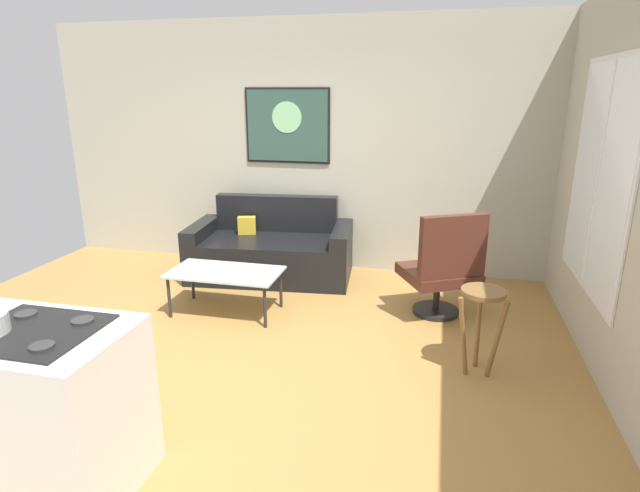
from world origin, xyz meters
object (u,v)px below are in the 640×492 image
at_px(couch, 272,251).
at_px(wall_painting, 287,126).
at_px(bar_stool, 482,309).
at_px(armchair, 443,268).
at_px(coffee_table, 225,274).

distance_m(couch, wall_painting, 1.44).
bearing_deg(bar_stool, couch, 142.49).
bearing_deg(wall_painting, armchair, -33.12).
xyz_separation_m(couch, wall_painting, (0.07, 0.48, 1.35)).
height_order(couch, armchair, armchair).
bearing_deg(bar_stool, wall_painting, 134.39).
bearing_deg(wall_painting, coffee_table, -95.93).
xyz_separation_m(armchair, wall_painting, (-1.81, 1.18, 1.17)).
bearing_deg(armchair, couch, 159.49).
bearing_deg(wall_painting, couch, -97.79).
relative_size(couch, coffee_table, 1.79).
bearing_deg(coffee_table, armchair, 10.40).
xyz_separation_m(coffee_table, armchair, (1.97, 0.36, 0.10)).
distance_m(coffee_table, bar_stool, 2.33).
relative_size(coffee_table, wall_painting, 1.04).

